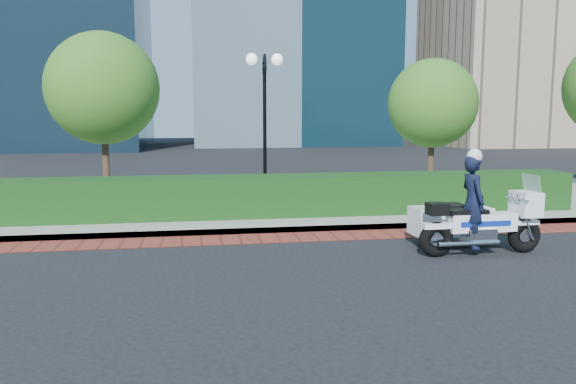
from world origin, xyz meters
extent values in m
plane|color=black|center=(0.00, 0.00, 0.00)|extent=(120.00, 120.00, 0.00)
cube|color=maroon|center=(0.00, 1.50, 0.01)|extent=(60.00, 1.00, 0.01)
cube|color=gray|center=(0.00, 6.00, 0.07)|extent=(60.00, 8.00, 0.15)
cube|color=black|center=(0.00, 3.60, 0.65)|extent=(18.00, 1.20, 1.00)
cylinder|color=black|center=(1.00, 5.20, 0.30)|extent=(0.30, 0.30, 0.30)
cylinder|color=black|center=(1.00, 5.20, 2.15)|extent=(0.10, 0.10, 3.70)
cylinder|color=black|center=(1.00, 5.20, 4.00)|extent=(0.04, 0.70, 0.70)
sphere|color=white|center=(0.65, 5.20, 4.20)|extent=(0.32, 0.32, 0.32)
sphere|color=white|center=(1.35, 5.20, 4.20)|extent=(0.32, 0.32, 0.32)
cylinder|color=#332319|center=(-3.50, 6.50, 1.23)|extent=(0.20, 0.20, 2.17)
sphere|color=#33681A|center=(-3.50, 6.50, 3.44)|extent=(3.20, 3.20, 3.20)
cylinder|color=#332319|center=(6.50, 6.50, 1.11)|extent=(0.20, 0.20, 1.92)
sphere|color=#33681A|center=(6.50, 6.50, 3.05)|extent=(2.80, 2.80, 2.80)
torus|color=black|center=(3.54, -0.62, 0.34)|extent=(0.68, 0.22, 0.68)
torus|color=black|center=(5.39, -0.57, 0.34)|extent=(0.68, 0.22, 0.68)
cube|color=white|center=(4.46, -0.59, 0.64)|extent=(1.34, 0.36, 0.35)
cube|color=silver|center=(4.41, -0.59, 0.39)|extent=(0.57, 0.42, 0.29)
cube|color=white|center=(5.39, -0.57, 0.97)|extent=(0.42, 0.57, 0.46)
cube|color=silver|center=(5.49, -0.57, 1.33)|extent=(0.14, 0.52, 0.41)
cube|color=black|center=(4.16, -0.60, 0.84)|extent=(0.78, 0.33, 0.10)
cube|color=black|center=(3.54, -0.62, 0.92)|extent=(0.37, 0.34, 0.23)
cube|color=white|center=(4.24, 0.27, 0.51)|extent=(1.61, 0.75, 0.56)
cube|color=black|center=(4.14, 0.27, 0.82)|extent=(0.73, 0.53, 0.08)
torus|color=black|center=(4.12, 0.76, 0.26)|extent=(0.52, 0.18, 0.51)
imported|color=black|center=(4.26, -0.60, 1.04)|extent=(0.44, 0.65, 1.77)
sphere|color=white|center=(4.26, -0.60, 1.90)|extent=(0.29, 0.29, 0.29)
camera|label=1|loc=(-0.92, -10.42, 2.65)|focal=35.00mm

